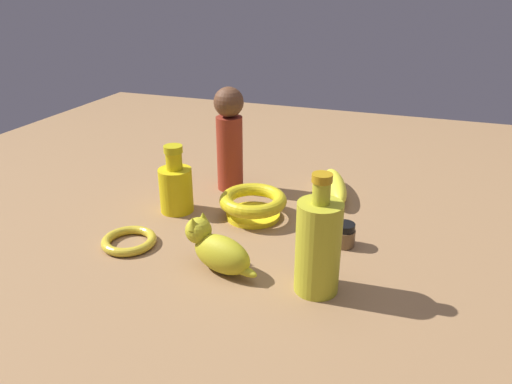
{
  "coord_description": "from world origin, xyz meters",
  "views": [
    {
      "loc": [
        0.29,
        -0.82,
        0.46
      ],
      "look_at": [
        0.0,
        0.0,
        0.08
      ],
      "focal_mm": 33.77,
      "sensor_mm": 36.0,
      "label": 1
    }
  ],
  "objects_px": {
    "banana": "(335,186)",
    "bowl": "(253,203)",
    "bottle_short": "(176,186)",
    "nail_polish_jar": "(344,235)",
    "bottle_tall": "(318,245)",
    "cat_figurine": "(216,249)",
    "person_figure_adult": "(229,137)",
    "bangle": "(129,241)"
  },
  "relations": [
    {
      "from": "banana",
      "to": "cat_figurine",
      "type": "bearing_deg",
      "value": 141.98
    },
    {
      "from": "banana",
      "to": "person_figure_adult",
      "type": "xyz_separation_m",
      "value": [
        -0.25,
        -0.04,
        0.1
      ]
    },
    {
      "from": "person_figure_adult",
      "to": "bottle_tall",
      "type": "distance_m",
      "value": 0.45
    },
    {
      "from": "nail_polish_jar",
      "to": "banana",
      "type": "bearing_deg",
      "value": 105.38
    },
    {
      "from": "bottle_short",
      "to": "banana",
      "type": "bearing_deg",
      "value": 32.27
    },
    {
      "from": "nail_polish_jar",
      "to": "bottle_tall",
      "type": "height_order",
      "value": "bottle_tall"
    },
    {
      "from": "bangle",
      "to": "cat_figurine",
      "type": "bearing_deg",
      "value": -5.89
    },
    {
      "from": "cat_figurine",
      "to": "nail_polish_jar",
      "type": "xyz_separation_m",
      "value": [
        0.19,
        0.15,
        -0.02
      ]
    },
    {
      "from": "nail_polish_jar",
      "to": "bowl",
      "type": "distance_m",
      "value": 0.21
    },
    {
      "from": "cat_figurine",
      "to": "bowl",
      "type": "height_order",
      "value": "cat_figurine"
    },
    {
      "from": "nail_polish_jar",
      "to": "bowl",
      "type": "height_order",
      "value": "bowl"
    },
    {
      "from": "banana",
      "to": "bangle",
      "type": "height_order",
      "value": "banana"
    },
    {
      "from": "cat_figurine",
      "to": "banana",
      "type": "distance_m",
      "value": 0.4
    },
    {
      "from": "cat_figurine",
      "to": "bottle_short",
      "type": "bearing_deg",
      "value": 133.63
    },
    {
      "from": "banana",
      "to": "bottle_short",
      "type": "bearing_deg",
      "value": 103.7
    },
    {
      "from": "bottle_short",
      "to": "cat_figurine",
      "type": "bearing_deg",
      "value": -46.37
    },
    {
      "from": "nail_polish_jar",
      "to": "bottle_short",
      "type": "bearing_deg",
      "value": 175.59
    },
    {
      "from": "bottle_short",
      "to": "person_figure_adult",
      "type": "height_order",
      "value": "person_figure_adult"
    },
    {
      "from": "cat_figurine",
      "to": "nail_polish_jar",
      "type": "relative_size",
      "value": 3.22
    },
    {
      "from": "person_figure_adult",
      "to": "bottle_tall",
      "type": "height_order",
      "value": "person_figure_adult"
    },
    {
      "from": "person_figure_adult",
      "to": "bangle",
      "type": "height_order",
      "value": "person_figure_adult"
    },
    {
      "from": "nail_polish_jar",
      "to": "bottle_tall",
      "type": "bearing_deg",
      "value": -96.47
    },
    {
      "from": "cat_figurine",
      "to": "bottle_tall",
      "type": "xyz_separation_m",
      "value": [
        0.18,
        -0.0,
        0.04
      ]
    },
    {
      "from": "bangle",
      "to": "banana",
      "type": "bearing_deg",
      "value": 47.89
    },
    {
      "from": "bottle_short",
      "to": "nail_polish_jar",
      "type": "xyz_separation_m",
      "value": [
        0.37,
        -0.03,
        -0.03
      ]
    },
    {
      "from": "cat_figurine",
      "to": "person_figure_adult",
      "type": "bearing_deg",
      "value": 108.4
    },
    {
      "from": "bottle_short",
      "to": "bowl",
      "type": "height_order",
      "value": "bottle_short"
    },
    {
      "from": "banana",
      "to": "nail_polish_jar",
      "type": "bearing_deg",
      "value": 176.81
    },
    {
      "from": "cat_figurine",
      "to": "bangle",
      "type": "xyz_separation_m",
      "value": [
        -0.19,
        0.02,
        -0.03
      ]
    },
    {
      "from": "banana",
      "to": "bowl",
      "type": "distance_m",
      "value": 0.22
    },
    {
      "from": "bottle_short",
      "to": "bowl",
      "type": "relative_size",
      "value": 1.05
    },
    {
      "from": "person_figure_adult",
      "to": "bowl",
      "type": "relative_size",
      "value": 1.72
    },
    {
      "from": "nail_polish_jar",
      "to": "bowl",
      "type": "xyz_separation_m",
      "value": [
        -0.2,
        0.05,
        0.01
      ]
    },
    {
      "from": "bangle",
      "to": "bottle_tall",
      "type": "bearing_deg",
      "value": -3.28
    },
    {
      "from": "bottle_tall",
      "to": "bowl",
      "type": "xyz_separation_m",
      "value": [
        -0.18,
        0.21,
        -0.05
      ]
    },
    {
      "from": "nail_polish_jar",
      "to": "bangle",
      "type": "height_order",
      "value": "nail_polish_jar"
    },
    {
      "from": "nail_polish_jar",
      "to": "bottle_tall",
      "type": "relative_size",
      "value": 0.23
    },
    {
      "from": "bottle_tall",
      "to": "person_figure_adult",
      "type": "bearing_deg",
      "value": 130.5
    },
    {
      "from": "bowl",
      "to": "nail_polish_jar",
      "type": "bearing_deg",
      "value": -14.86
    },
    {
      "from": "cat_figurine",
      "to": "bowl",
      "type": "relative_size",
      "value": 1.04
    },
    {
      "from": "bottle_short",
      "to": "bangle",
      "type": "xyz_separation_m",
      "value": [
        -0.02,
        -0.16,
        -0.05
      ]
    },
    {
      "from": "nail_polish_jar",
      "to": "bowl",
      "type": "relative_size",
      "value": 0.32
    }
  ]
}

